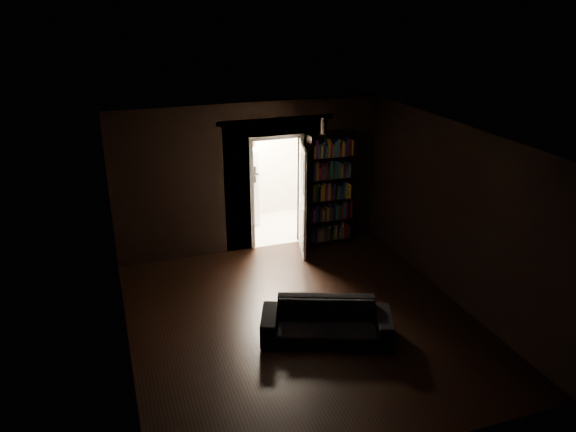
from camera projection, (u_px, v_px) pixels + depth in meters
name	position (u px, v px, depth m)	size (l,w,h in m)	color
ground	(302.00, 321.00, 8.40)	(5.50, 5.50, 0.00)	black
room_walls	(278.00, 193.00, 8.71)	(5.02, 5.61, 2.84)	black
kitchen_alcove	(260.00, 169.00, 11.50)	(2.20, 1.80, 2.60)	#BCB2A4
sofa	(326.00, 316.00, 7.87)	(1.83, 0.79, 0.70)	black
bookshelf	(330.00, 189.00, 10.69)	(0.90, 0.32, 2.20)	black
refrigerator	(237.00, 186.00, 11.73)	(0.74, 0.68, 1.65)	white
door	(303.00, 200.00, 10.32)	(0.85, 0.05, 2.05)	silver
figurine	(322.00, 126.00, 10.10)	(0.10, 0.10, 0.29)	white
bottles	(242.00, 142.00, 11.30)	(0.66, 0.08, 0.27)	black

